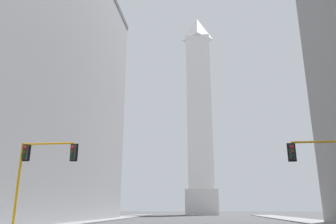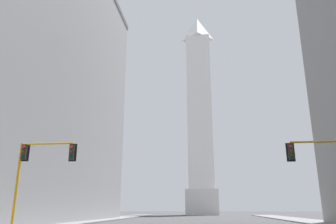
# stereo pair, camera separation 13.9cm
# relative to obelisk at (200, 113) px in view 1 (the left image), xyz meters

# --- Properties ---
(obelisk) EXTENTS (8.66, 8.66, 59.55)m
(obelisk) POSITION_rel_obelisk_xyz_m (0.00, 0.00, 0.00)
(obelisk) COLOR silver
(obelisk) RESTS_ON ground_plane
(traffic_light_mid_left) EXTENTS (4.48, 0.51, 6.46)m
(traffic_light_mid_left) POSITION_rel_obelisk_xyz_m (-11.16, -68.83, -23.32)
(traffic_light_mid_left) COLOR orange
(traffic_light_mid_left) RESTS_ON ground_plane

